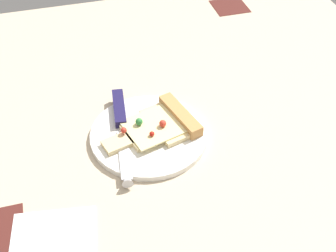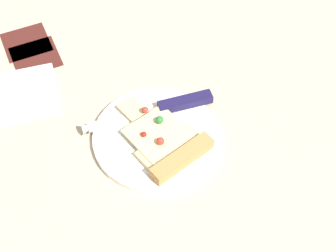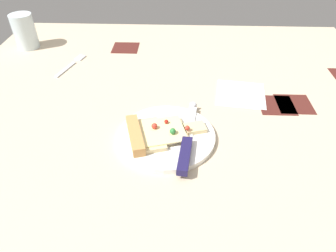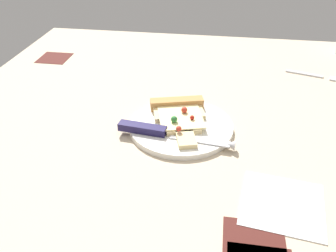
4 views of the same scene
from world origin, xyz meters
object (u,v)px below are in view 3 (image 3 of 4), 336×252
plate (166,136)px  napkin (241,94)px  fork (72,64)px  pizza_slice (155,133)px  knife (187,141)px  drinking_glass (25,31)px

plate → napkin: size_ratio=1.70×
plate → napkin: plate is taller
napkin → fork: bearing=-16.4°
fork → pizza_slice: bearing=-33.2°
knife → napkin: knife is taller
pizza_slice → knife: (-7.12, 2.31, -0.20)cm
pizza_slice → napkin: pizza_slice is taller
drinking_glass → knife: bearing=138.0°
pizza_slice → fork: size_ratio=1.24×
plate → knife: bearing=147.2°
drinking_glass → fork: bearing=146.3°
pizza_slice → drinking_glass: drinking_glass is taller
fork → napkin: fork is taller
drinking_glass → fork: (-18.80, 12.52, -5.35)cm
knife → plate: bearing=154.0°
drinking_glass → napkin: size_ratio=0.88×
knife → drinking_glass: bearing=144.8°
fork → drinking_glass: bearing=163.1°
pizza_slice → drinking_glass: (47.98, -47.25, 3.76)cm
drinking_glass → napkin: 75.55cm
knife → fork: bearing=141.2°
drinking_glass → plate: bearing=137.3°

